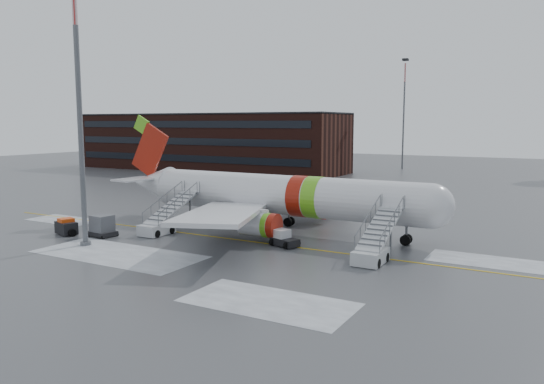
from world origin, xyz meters
The scene contains 10 objects.
ground centered at (0.00, 0.00, 0.00)m, with size 260.00×260.00×0.00m, color #494C4F.
airliner centered at (0.02, 4.44, 3.42)m, with size 35.03×32.97×11.18m.
airstair_fwd centered at (12.30, -2.09, 1.06)m, with size 2.05×7.70×3.48m.
airstair_aft centered at (-8.35, -2.09, 1.06)m, with size 2.05×7.70×3.48m.
pushback_tug centered at (4.07, -1.08, 0.61)m, with size 2.71×2.37×1.38m.
uld_container centered at (-12.28, -5.76, 0.91)m, with size 2.55×1.97×1.95m.
baggage_tractor centered at (-15.81, -6.84, 0.65)m, with size 3.07×1.95×1.52m.
light_mast_near centered at (-10.76, -9.04, 11.95)m, with size 1.20×1.20×22.94m.
terminal_building centered at (-45.00, 54.98, 6.20)m, with size 62.00×16.11×12.30m.
light_mast_far_n centered at (-8.00, 78.00, 13.84)m, with size 1.20×1.20×24.25m.
Camera 1 is at (24.67, -39.68, 10.35)m, focal length 35.00 mm.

